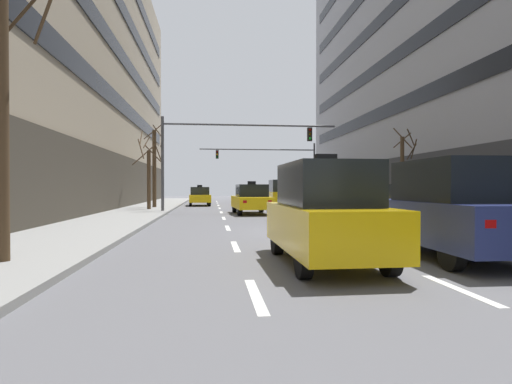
# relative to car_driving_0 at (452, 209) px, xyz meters

# --- Properties ---
(ground_plane) EXTENTS (120.00, 120.00, 0.00)m
(ground_plane) POSITION_rel_car_driving_0_xyz_m (-1.52, 5.29, -1.08)
(ground_plane) COLOR slate
(sidewalk_left) EXTENTS (3.77, 80.00, 0.14)m
(sidewalk_left) POSITION_rel_car_driving_0_xyz_m (-9.69, 5.29, -1.01)
(sidewalk_left) COLOR gray
(sidewalk_left) RESTS_ON ground
(lane_stripe_l1_s2) EXTENTS (0.16, 2.00, 0.01)m
(lane_stripe_l1_s2) POSITION_rel_car_driving_0_xyz_m (-4.66, -2.71, -1.08)
(lane_stripe_l1_s2) COLOR silver
(lane_stripe_l1_s2) RESTS_ON ground
(lane_stripe_l1_s3) EXTENTS (0.16, 2.00, 0.01)m
(lane_stripe_l1_s3) POSITION_rel_car_driving_0_xyz_m (-4.66, 2.29, -1.08)
(lane_stripe_l1_s3) COLOR silver
(lane_stripe_l1_s3) RESTS_ON ground
(lane_stripe_l1_s4) EXTENTS (0.16, 2.00, 0.01)m
(lane_stripe_l1_s4) POSITION_rel_car_driving_0_xyz_m (-4.66, 7.29, -1.08)
(lane_stripe_l1_s4) COLOR silver
(lane_stripe_l1_s4) RESTS_ON ground
(lane_stripe_l1_s5) EXTENTS (0.16, 2.00, 0.01)m
(lane_stripe_l1_s5) POSITION_rel_car_driving_0_xyz_m (-4.66, 12.29, -1.08)
(lane_stripe_l1_s5) COLOR silver
(lane_stripe_l1_s5) RESTS_ON ground
(lane_stripe_l1_s6) EXTENTS (0.16, 2.00, 0.01)m
(lane_stripe_l1_s6) POSITION_rel_car_driving_0_xyz_m (-4.66, 17.29, -1.08)
(lane_stripe_l1_s6) COLOR silver
(lane_stripe_l1_s6) RESTS_ON ground
(lane_stripe_l1_s7) EXTENTS (0.16, 2.00, 0.01)m
(lane_stripe_l1_s7) POSITION_rel_car_driving_0_xyz_m (-4.66, 22.29, -1.08)
(lane_stripe_l1_s7) COLOR silver
(lane_stripe_l1_s7) RESTS_ON ground
(lane_stripe_l1_s8) EXTENTS (0.16, 2.00, 0.01)m
(lane_stripe_l1_s8) POSITION_rel_car_driving_0_xyz_m (-4.66, 27.29, -1.08)
(lane_stripe_l1_s8) COLOR silver
(lane_stripe_l1_s8) RESTS_ON ground
(lane_stripe_l1_s9) EXTENTS (0.16, 2.00, 0.01)m
(lane_stripe_l1_s9) POSITION_rel_car_driving_0_xyz_m (-4.66, 32.29, -1.08)
(lane_stripe_l1_s9) COLOR silver
(lane_stripe_l1_s9) RESTS_ON ground
(lane_stripe_l1_s10) EXTENTS (0.16, 2.00, 0.01)m
(lane_stripe_l1_s10) POSITION_rel_car_driving_0_xyz_m (-4.66, 37.29, -1.08)
(lane_stripe_l1_s10) COLOR silver
(lane_stripe_l1_s10) RESTS_ON ground
(lane_stripe_l2_s2) EXTENTS (0.16, 2.00, 0.01)m
(lane_stripe_l2_s2) POSITION_rel_car_driving_0_xyz_m (-1.52, -2.71, -1.08)
(lane_stripe_l2_s2) COLOR silver
(lane_stripe_l2_s2) RESTS_ON ground
(lane_stripe_l2_s3) EXTENTS (0.16, 2.00, 0.01)m
(lane_stripe_l2_s3) POSITION_rel_car_driving_0_xyz_m (-1.52, 2.29, -1.08)
(lane_stripe_l2_s3) COLOR silver
(lane_stripe_l2_s3) RESTS_ON ground
(lane_stripe_l2_s4) EXTENTS (0.16, 2.00, 0.01)m
(lane_stripe_l2_s4) POSITION_rel_car_driving_0_xyz_m (-1.52, 7.29, -1.08)
(lane_stripe_l2_s4) COLOR silver
(lane_stripe_l2_s4) RESTS_ON ground
(lane_stripe_l2_s5) EXTENTS (0.16, 2.00, 0.01)m
(lane_stripe_l2_s5) POSITION_rel_car_driving_0_xyz_m (-1.52, 12.29, -1.08)
(lane_stripe_l2_s5) COLOR silver
(lane_stripe_l2_s5) RESTS_ON ground
(lane_stripe_l2_s6) EXTENTS (0.16, 2.00, 0.01)m
(lane_stripe_l2_s6) POSITION_rel_car_driving_0_xyz_m (-1.52, 17.29, -1.08)
(lane_stripe_l2_s6) COLOR silver
(lane_stripe_l2_s6) RESTS_ON ground
(lane_stripe_l2_s7) EXTENTS (0.16, 2.00, 0.01)m
(lane_stripe_l2_s7) POSITION_rel_car_driving_0_xyz_m (-1.52, 22.29, -1.08)
(lane_stripe_l2_s7) COLOR silver
(lane_stripe_l2_s7) RESTS_ON ground
(lane_stripe_l2_s8) EXTENTS (0.16, 2.00, 0.01)m
(lane_stripe_l2_s8) POSITION_rel_car_driving_0_xyz_m (-1.52, 27.29, -1.08)
(lane_stripe_l2_s8) COLOR silver
(lane_stripe_l2_s8) RESTS_ON ground
(lane_stripe_l2_s9) EXTENTS (0.16, 2.00, 0.01)m
(lane_stripe_l2_s9) POSITION_rel_car_driving_0_xyz_m (-1.52, 32.29, -1.08)
(lane_stripe_l2_s9) COLOR silver
(lane_stripe_l2_s9) RESTS_ON ground
(lane_stripe_l2_s10) EXTENTS (0.16, 2.00, 0.01)m
(lane_stripe_l2_s10) POSITION_rel_car_driving_0_xyz_m (-1.52, 37.29, -1.08)
(lane_stripe_l2_s10) COLOR silver
(lane_stripe_l2_s10) RESTS_ON ground
(lane_stripe_l3_s3) EXTENTS (0.16, 2.00, 0.01)m
(lane_stripe_l3_s3) POSITION_rel_car_driving_0_xyz_m (1.62, 2.29, -1.08)
(lane_stripe_l3_s3) COLOR silver
(lane_stripe_l3_s3) RESTS_ON ground
(lane_stripe_l3_s4) EXTENTS (0.16, 2.00, 0.01)m
(lane_stripe_l3_s4) POSITION_rel_car_driving_0_xyz_m (1.62, 7.29, -1.08)
(lane_stripe_l3_s4) COLOR silver
(lane_stripe_l3_s4) RESTS_ON ground
(lane_stripe_l3_s5) EXTENTS (0.16, 2.00, 0.01)m
(lane_stripe_l3_s5) POSITION_rel_car_driving_0_xyz_m (1.62, 12.29, -1.08)
(lane_stripe_l3_s5) COLOR silver
(lane_stripe_l3_s5) RESTS_ON ground
(lane_stripe_l3_s6) EXTENTS (0.16, 2.00, 0.01)m
(lane_stripe_l3_s6) POSITION_rel_car_driving_0_xyz_m (1.62, 17.29, -1.08)
(lane_stripe_l3_s6) COLOR silver
(lane_stripe_l3_s6) RESTS_ON ground
(lane_stripe_l3_s7) EXTENTS (0.16, 2.00, 0.01)m
(lane_stripe_l3_s7) POSITION_rel_car_driving_0_xyz_m (1.62, 22.29, -1.08)
(lane_stripe_l3_s7) COLOR silver
(lane_stripe_l3_s7) RESTS_ON ground
(lane_stripe_l3_s8) EXTENTS (0.16, 2.00, 0.01)m
(lane_stripe_l3_s8) POSITION_rel_car_driving_0_xyz_m (1.62, 27.29, -1.08)
(lane_stripe_l3_s8) COLOR silver
(lane_stripe_l3_s8) RESTS_ON ground
(lane_stripe_l3_s9) EXTENTS (0.16, 2.00, 0.01)m
(lane_stripe_l3_s9) POSITION_rel_car_driving_0_xyz_m (1.62, 32.29, -1.08)
(lane_stripe_l3_s9) COLOR silver
(lane_stripe_l3_s9) RESTS_ON ground
(lane_stripe_l3_s10) EXTENTS (0.16, 2.00, 0.01)m
(lane_stripe_l3_s10) POSITION_rel_car_driving_0_xyz_m (1.62, 37.29, -1.08)
(lane_stripe_l3_s10) COLOR silver
(lane_stripe_l3_s10) RESTS_ON ground
(car_driving_0) EXTENTS (1.92, 4.50, 2.17)m
(car_driving_0) POSITION_rel_car_driving_0_xyz_m (0.00, 0.00, 0.00)
(car_driving_0) COLOR black
(car_driving_0) RESTS_ON ground
(taxi_driving_1) EXTENTS (1.89, 4.38, 2.28)m
(taxi_driving_1) POSITION_rel_car_driving_0_xyz_m (-0.04, 22.33, -0.03)
(taxi_driving_1) COLOR black
(taxi_driving_1) RESTS_ON ground
(taxi_driving_2) EXTENTS (1.96, 4.28, 1.75)m
(taxi_driving_2) POSITION_rel_car_driving_0_xyz_m (-6.24, 26.78, -0.30)
(taxi_driving_2) COLOR black
(taxi_driving_2) RESTS_ON ground
(taxi_driving_3) EXTENTS (1.85, 4.30, 2.24)m
(taxi_driving_3) POSITION_rel_car_driving_0_xyz_m (-2.97, -0.39, -0.05)
(taxi_driving_3) COLOR black
(taxi_driving_3) RESTS_ON ground
(taxi_driving_4) EXTENTS (2.14, 4.68, 1.91)m
(taxi_driving_4) POSITION_rel_car_driving_0_xyz_m (-2.95, 15.55, -0.23)
(taxi_driving_4) COLOR black
(taxi_driving_4) RESTS_ON ground
(car_parked_2) EXTENTS (1.99, 4.58, 1.70)m
(car_parked_2) POSITION_rel_car_driving_0_xyz_m (3.71, 9.82, -0.24)
(car_parked_2) COLOR black
(car_parked_2) RESTS_ON ground
(traffic_signal_0) EXTENTS (10.75, 0.35, 5.69)m
(traffic_signal_0) POSITION_rel_car_driving_0_xyz_m (-4.63, 16.95, 3.14)
(traffic_signal_0) COLOR #4C4C51
(traffic_signal_0) RESTS_ON sidewalk_left
(traffic_signal_1) EXTENTS (11.65, 0.35, 5.87)m
(traffic_signal_1) POSITION_rel_car_driving_0_xyz_m (1.27, 32.81, 3.16)
(traffic_signal_1) COLOR #4C4C51
(traffic_signal_1) RESTS_ON sidewalk_right
(street_tree_0) EXTENTS (2.09, 2.10, 4.58)m
(street_tree_0) POSITION_rel_car_driving_0_xyz_m (-9.31, 19.02, 1.20)
(street_tree_0) COLOR #4C3823
(street_tree_0) RESTS_ON sidewalk_left
(street_tree_1) EXTENTS (1.73, 1.86, 6.03)m
(street_tree_1) POSITION_rel_car_driving_0_xyz_m (-9.33, 21.70, 2.01)
(street_tree_1) COLOR #4C3823
(street_tree_1) RESTS_ON sidewalk_left
(street_tree_2) EXTENTS (2.33, 2.32, 5.75)m
(street_tree_2) POSITION_rel_car_driving_0_xyz_m (-9.32, -0.16, 1.93)
(street_tree_2) COLOR #4C3823
(street_tree_2) RESTS_ON sidewalk_left
(street_tree_3) EXTENTS (1.58, 1.55, 4.98)m
(street_tree_3) POSITION_rel_car_driving_0_xyz_m (6.30, 15.54, 1.53)
(street_tree_3) COLOR #4C3823
(street_tree_3) RESTS_ON sidewalk_right
(pedestrian_0) EXTENTS (0.42, 0.38, 1.68)m
(pedestrian_0) POSITION_rel_car_driving_0_xyz_m (7.17, 13.18, 0.04)
(pedestrian_0) COLOR brown
(pedestrian_0) RESTS_ON sidewalk_right
(pedestrian_1) EXTENTS (0.51, 0.30, 1.60)m
(pedestrian_1) POSITION_rel_car_driving_0_xyz_m (5.51, 7.05, -0.02)
(pedestrian_1) COLOR black
(pedestrian_1) RESTS_ON sidewalk_right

